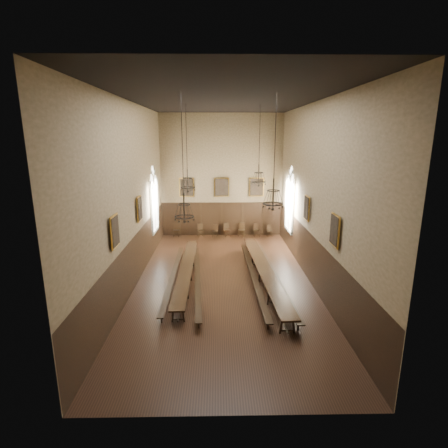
{
  "coord_description": "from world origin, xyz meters",
  "views": [
    {
      "loc": [
        -0.3,
        -16.89,
        7.33
      ],
      "look_at": [
        0.04,
        1.5,
        2.73
      ],
      "focal_mm": 28.0,
      "sensor_mm": 36.0,
      "label": 1
    }
  ],
  "objects_px": {
    "table_right": "(264,276)",
    "chair_7": "(269,233)",
    "chair_6": "(256,233)",
    "chair_2": "(201,233)",
    "chair_4": "(227,232)",
    "chair_5": "(241,232)",
    "chandelier_front_right": "(273,197)",
    "bench_right_inner": "(253,276)",
    "chair_0": "(176,233)",
    "chair_3": "(215,233)",
    "chandelier_front_left": "(184,208)",
    "chandelier_back_left": "(187,182)",
    "chandelier_back_right": "(259,177)",
    "table_left": "(186,274)",
    "bench_left_inner": "(197,279)",
    "bench_left_outer": "(173,277)",
    "bench_right_outer": "(274,277)"
  },
  "relations": [
    {
      "from": "bench_left_inner",
      "to": "chair_5",
      "type": "distance_m",
      "value": 9.22
    },
    {
      "from": "bench_right_inner",
      "to": "chandelier_front_right",
      "type": "height_order",
      "value": "chandelier_front_right"
    },
    {
      "from": "chair_5",
      "to": "chair_3",
      "type": "bearing_deg",
      "value": -166.05
    },
    {
      "from": "bench_right_inner",
      "to": "chair_7",
      "type": "distance_m",
      "value": 8.79
    },
    {
      "from": "bench_left_inner",
      "to": "chair_0",
      "type": "xyz_separation_m",
      "value": [
        -2.09,
        8.81,
        0.04
      ]
    },
    {
      "from": "chair_7",
      "to": "chandelier_front_right",
      "type": "distance_m",
      "value": 12.25
    },
    {
      "from": "chair_6",
      "to": "chair_7",
      "type": "distance_m",
      "value": 1.0
    },
    {
      "from": "bench_left_outer",
      "to": "bench_right_inner",
      "type": "relative_size",
      "value": 0.9
    },
    {
      "from": "chair_2",
      "to": "chair_3",
      "type": "distance_m",
      "value": 1.07
    },
    {
      "from": "bench_right_inner",
      "to": "chair_0",
      "type": "xyz_separation_m",
      "value": [
        -4.96,
        8.6,
        0.02
      ]
    },
    {
      "from": "table_right",
      "to": "bench_right_outer",
      "type": "xyz_separation_m",
      "value": [
        0.52,
        0.15,
        -0.12
      ]
    },
    {
      "from": "bench_right_inner",
      "to": "chair_6",
      "type": "relative_size",
      "value": 10.43
    },
    {
      "from": "table_right",
      "to": "bench_left_inner",
      "type": "xyz_separation_m",
      "value": [
        -3.42,
        -0.01,
        -0.14
      ]
    },
    {
      "from": "table_left",
      "to": "chandelier_back_right",
      "type": "distance_m",
      "value": 6.66
    },
    {
      "from": "chair_7",
      "to": "chandelier_back_left",
      "type": "distance_m",
      "value": 9.74
    },
    {
      "from": "bench_left_outer",
      "to": "chandelier_back_right",
      "type": "xyz_separation_m",
      "value": [
        4.62,
        2.49,
        4.91
      ]
    },
    {
      "from": "chair_3",
      "to": "chandelier_back_right",
      "type": "height_order",
      "value": "chandelier_back_right"
    },
    {
      "from": "bench_right_outer",
      "to": "bench_right_inner",
      "type": "bearing_deg",
      "value": 177.08
    },
    {
      "from": "bench_right_inner",
      "to": "chair_7",
      "type": "xyz_separation_m",
      "value": [
        2.1,
        8.54,
        -0.02
      ]
    },
    {
      "from": "chair_2",
      "to": "chair_4",
      "type": "height_order",
      "value": "chair_4"
    },
    {
      "from": "chair_3",
      "to": "chandelier_back_right",
      "type": "xyz_separation_m",
      "value": [
        2.51,
        -5.93,
        4.9
      ]
    },
    {
      "from": "chandelier_front_right",
      "to": "chair_0",
      "type": "bearing_deg",
      "value": 115.76
    },
    {
      "from": "chair_0",
      "to": "chandelier_front_left",
      "type": "distance_m",
      "value": 12.28
    },
    {
      "from": "chair_2",
      "to": "chandelier_front_right",
      "type": "height_order",
      "value": "chandelier_front_right"
    },
    {
      "from": "chair_0",
      "to": "chandelier_front_left",
      "type": "bearing_deg",
      "value": -81.0
    },
    {
      "from": "chandelier_back_left",
      "to": "chandelier_back_right",
      "type": "relative_size",
      "value": 1.05
    },
    {
      "from": "bench_left_outer",
      "to": "chair_5",
      "type": "bearing_deg",
      "value": 64.12
    },
    {
      "from": "chair_2",
      "to": "chandelier_back_left",
      "type": "relative_size",
      "value": 0.22
    },
    {
      "from": "chair_3",
      "to": "chair_6",
      "type": "relative_size",
      "value": 0.92
    },
    {
      "from": "bench_left_inner",
      "to": "chair_2",
      "type": "relative_size",
      "value": 9.39
    },
    {
      "from": "table_right",
      "to": "chair_7",
      "type": "relative_size",
      "value": 12.09
    },
    {
      "from": "bench_left_inner",
      "to": "chair_4",
      "type": "bearing_deg",
      "value": 78.77
    },
    {
      "from": "chair_2",
      "to": "chandelier_front_right",
      "type": "bearing_deg",
      "value": -90.46
    },
    {
      "from": "table_right",
      "to": "chair_5",
      "type": "height_order",
      "value": "chair_5"
    },
    {
      "from": "chair_3",
      "to": "chandelier_back_right",
      "type": "relative_size",
      "value": 0.21
    },
    {
      "from": "chair_7",
      "to": "chandelier_back_right",
      "type": "bearing_deg",
      "value": -114.96
    },
    {
      "from": "bench_left_outer",
      "to": "bench_right_outer",
      "type": "height_order",
      "value": "bench_right_outer"
    },
    {
      "from": "table_right",
      "to": "chair_0",
      "type": "xyz_separation_m",
      "value": [
        -5.51,
        8.8,
        -0.11
      ]
    },
    {
      "from": "chandelier_front_left",
      "to": "chair_0",
      "type": "bearing_deg",
      "value": 98.75
    },
    {
      "from": "bench_right_outer",
      "to": "chandelier_back_right",
      "type": "relative_size",
      "value": 2.39
    },
    {
      "from": "chair_6",
      "to": "chandelier_back_left",
      "type": "height_order",
      "value": "chandelier_back_left"
    },
    {
      "from": "bench_right_outer",
      "to": "chair_6",
      "type": "height_order",
      "value": "chair_6"
    },
    {
      "from": "chair_5",
      "to": "chandelier_front_right",
      "type": "relative_size",
      "value": 0.23
    },
    {
      "from": "table_left",
      "to": "table_right",
      "type": "distance_m",
      "value": 4.04
    },
    {
      "from": "bench_left_outer",
      "to": "chair_6",
      "type": "relative_size",
      "value": 9.36
    },
    {
      "from": "bench_left_inner",
      "to": "chair_6",
      "type": "height_order",
      "value": "chair_6"
    },
    {
      "from": "chair_2",
      "to": "chair_0",
      "type": "bearing_deg",
      "value": 158.54
    },
    {
      "from": "table_left",
      "to": "chair_2",
      "type": "relative_size",
      "value": 9.39
    },
    {
      "from": "bench_left_outer",
      "to": "bench_right_inner",
      "type": "xyz_separation_m",
      "value": [
        4.14,
        -0.09,
        0.03
      ]
    },
    {
      "from": "chair_2",
      "to": "chandelier_front_left",
      "type": "height_order",
      "value": "chandelier_front_left"
    }
  ]
}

